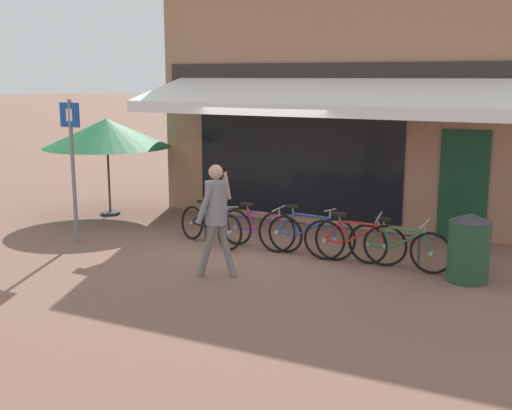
% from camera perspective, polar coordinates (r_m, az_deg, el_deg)
% --- Properties ---
extents(ground_plane, '(160.00, 160.00, 0.00)m').
position_cam_1_polar(ground_plane, '(11.60, -0.59, -3.96)').
color(ground_plane, brown).
extents(shop_front, '(8.39, 4.97, 5.43)m').
position_cam_1_polar(shop_front, '(14.55, 9.38, 9.83)').
color(shop_front, '#9E7056').
rests_on(shop_front, ground_plane).
extents(bike_rack_rail, '(4.12, 0.04, 0.57)m').
position_cam_1_polar(bike_rack_rail, '(11.24, 4.27, -1.95)').
color(bike_rack_rail, '#47494F').
rests_on(bike_rack_rail, ground_plane).
extents(bicycle_black, '(1.67, 0.68, 0.80)m').
position_cam_1_polar(bicycle_black, '(11.90, -4.09, -1.85)').
color(bicycle_black, black).
rests_on(bicycle_black, ground_plane).
extents(bicycle_purple, '(1.71, 0.52, 0.82)m').
position_cam_1_polar(bicycle_purple, '(11.55, 0.34, -2.14)').
color(bicycle_purple, black).
rests_on(bicycle_purple, ground_plane).
extents(bicycle_blue, '(1.83, 0.52, 0.89)m').
position_cam_1_polar(bicycle_blue, '(11.12, 4.40, -2.58)').
color(bicycle_blue, black).
rests_on(bicycle_blue, ground_plane).
extents(bicycle_red, '(1.74, 0.52, 0.88)m').
position_cam_1_polar(bicycle_red, '(10.75, 8.70, -3.20)').
color(bicycle_red, black).
rests_on(bicycle_red, ground_plane).
extents(bicycle_green, '(1.75, 0.52, 0.84)m').
position_cam_1_polar(bicycle_green, '(10.58, 12.54, -3.65)').
color(bicycle_green, black).
rests_on(bicycle_green, ground_plane).
extents(pedestrian_adult, '(0.59, 0.60, 1.77)m').
position_cam_1_polar(pedestrian_adult, '(9.82, -3.56, -0.26)').
color(pedestrian_adult, slate).
rests_on(pedestrian_adult, ground_plane).
extents(litter_bin, '(0.64, 0.64, 1.06)m').
position_cam_1_polar(litter_bin, '(10.21, 18.40, -3.59)').
color(litter_bin, '#23472D').
rests_on(litter_bin, ground_plane).
extents(parking_sign, '(0.44, 0.07, 2.67)m').
position_cam_1_polar(parking_sign, '(12.15, -16.01, 4.10)').
color(parking_sign, slate).
rests_on(parking_sign, ground_plane).
extents(cafe_parasol, '(2.82, 2.82, 2.16)m').
position_cam_1_polar(cafe_parasol, '(14.60, -13.13, 6.24)').
color(cafe_parasol, '#4C3D2D').
rests_on(cafe_parasol, ground_plane).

